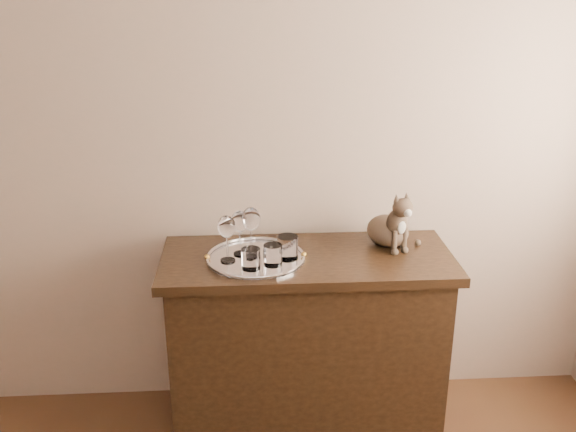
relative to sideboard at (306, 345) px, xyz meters
name	(u,v)px	position (x,y,z in m)	size (l,w,h in m)	color
wall_back	(160,121)	(-0.60, 0.31, 0.93)	(4.00, 0.10, 2.70)	#C4A893
sideboard	(306,345)	(0.00, 0.00, 0.00)	(1.20, 0.50, 0.85)	black
tray	(256,259)	(-0.21, -0.03, 0.43)	(0.40, 0.40, 0.01)	silver
wine_glass_a	(240,233)	(-0.27, 0.02, 0.53)	(0.07, 0.07, 0.19)	white
wine_glass_c	(227,239)	(-0.32, -0.04, 0.53)	(0.07, 0.07, 0.19)	white
wine_glass_d	(251,231)	(-0.23, 0.01, 0.53)	(0.08, 0.08, 0.20)	silver
tumbler_a	(273,255)	(-0.14, -0.09, 0.48)	(0.07, 0.07, 0.08)	silver
tumbler_b	(251,259)	(-0.23, -0.12, 0.47)	(0.07, 0.07, 0.08)	silver
tumbler_c	(288,248)	(-0.08, -0.04, 0.48)	(0.09, 0.09, 0.10)	silver
cat	(388,216)	(0.35, 0.09, 0.55)	(0.26, 0.24, 0.26)	brown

